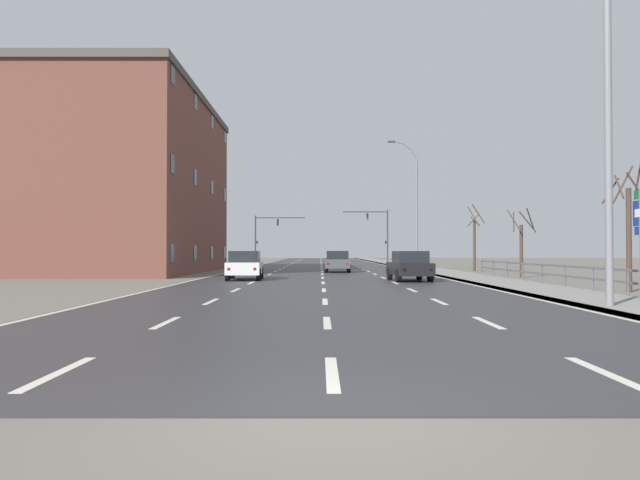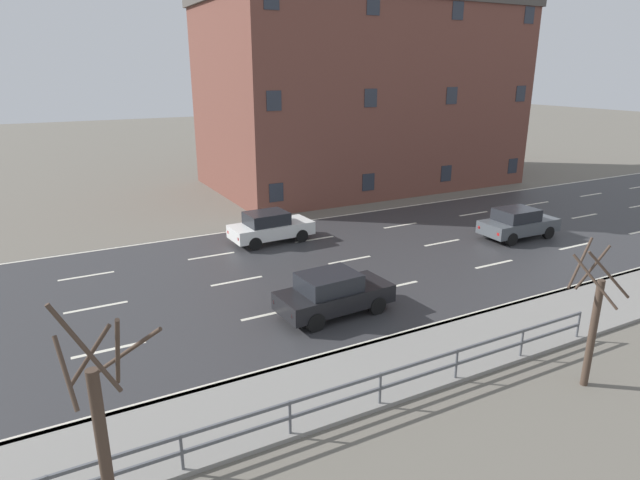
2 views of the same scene
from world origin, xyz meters
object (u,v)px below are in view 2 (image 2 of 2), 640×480
at_px(car_near_right, 333,293).
at_px(brick_building, 360,95).
at_px(car_distant, 270,227).
at_px(car_far_left, 518,223).

distance_m(car_near_right, brick_building, 24.31).
bearing_deg(car_near_right, car_distant, 168.33).
relative_size(car_distant, brick_building, 0.19).
distance_m(car_far_left, car_near_right, 13.21).
distance_m(car_distant, car_near_right, 8.81).
relative_size(car_far_left, car_distant, 0.99).
height_order(car_near_right, brick_building, brick_building).
bearing_deg(car_far_left, car_near_right, -73.84).
bearing_deg(car_distant, car_far_left, 62.50).
bearing_deg(car_far_left, car_distant, -113.61).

